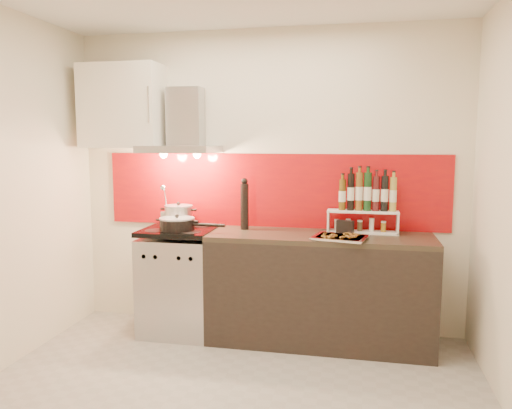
% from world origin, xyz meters
% --- Properties ---
extents(floor, '(3.40, 3.40, 0.00)m').
position_xyz_m(floor, '(0.00, 0.00, 0.00)').
color(floor, '#9E9991').
rests_on(floor, ground).
extents(back_wall, '(3.40, 0.02, 2.60)m').
position_xyz_m(back_wall, '(0.00, 1.40, 1.30)').
color(back_wall, silver).
rests_on(back_wall, ground).
extents(backsplash, '(3.00, 0.02, 0.64)m').
position_xyz_m(backsplash, '(0.05, 1.39, 1.22)').
color(backsplash, '#9A0811').
rests_on(backsplash, back_wall).
extents(range_stove, '(0.60, 0.60, 0.91)m').
position_xyz_m(range_stove, '(-0.70, 1.10, 0.44)').
color(range_stove, '#B7B7BA').
rests_on(range_stove, ground).
extents(counter, '(1.80, 0.60, 0.90)m').
position_xyz_m(counter, '(0.50, 1.10, 0.45)').
color(counter, black).
rests_on(counter, ground).
extents(range_hood, '(0.62, 0.50, 0.61)m').
position_xyz_m(range_hood, '(-0.70, 1.24, 1.74)').
color(range_hood, '#B7B7BA').
rests_on(range_hood, back_wall).
extents(upper_cabinet, '(0.70, 0.35, 0.72)m').
position_xyz_m(upper_cabinet, '(-1.25, 1.22, 1.95)').
color(upper_cabinet, white).
rests_on(upper_cabinet, back_wall).
extents(stock_pot, '(0.25, 0.25, 0.21)m').
position_xyz_m(stock_pot, '(-0.75, 1.22, 1.00)').
color(stock_pot, '#B7B7BA').
rests_on(stock_pot, range_stove).
extents(saute_pan, '(0.57, 0.29, 0.14)m').
position_xyz_m(saute_pan, '(-0.68, 1.01, 0.96)').
color(saute_pan, black).
rests_on(saute_pan, range_stove).
extents(utensil_jar, '(0.08, 0.12, 0.38)m').
position_xyz_m(utensil_jar, '(-0.87, 1.20, 1.01)').
color(utensil_jar, silver).
rests_on(utensil_jar, range_stove).
extents(pepper_mill, '(0.07, 0.07, 0.44)m').
position_xyz_m(pepper_mill, '(-0.15, 1.21, 1.11)').
color(pepper_mill, black).
rests_on(pepper_mill, counter).
extents(step_shelf, '(0.57, 0.16, 0.50)m').
position_xyz_m(step_shelf, '(0.85, 1.24, 1.14)').
color(step_shelf, white).
rests_on(step_shelf, counter).
extents(caddy_box, '(0.14, 0.09, 0.11)m').
position_xyz_m(caddy_box, '(0.69, 1.13, 0.96)').
color(caddy_box, black).
rests_on(caddy_box, counter).
extents(baking_tray, '(0.46, 0.38, 0.03)m').
position_xyz_m(baking_tray, '(0.66, 0.94, 0.92)').
color(baking_tray, silver).
rests_on(baking_tray, counter).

